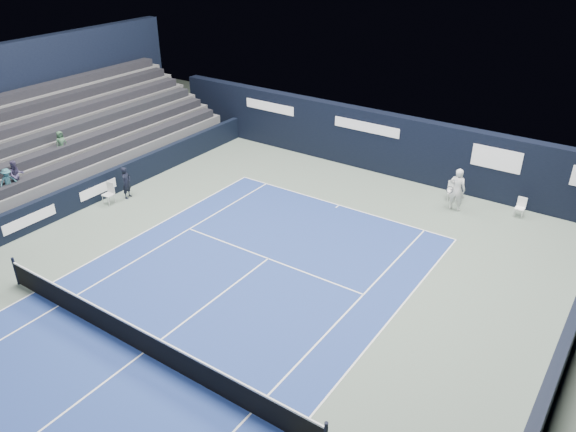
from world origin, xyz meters
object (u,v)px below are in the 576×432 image
(folding_chair_back_b, at_px, (521,206))
(line_judge_chair, at_px, (109,192))
(folding_chair_back_a, at_px, (452,187))
(tennis_player, at_px, (457,189))
(tennis_net, at_px, (141,340))

(folding_chair_back_b, height_order, line_judge_chair, line_judge_chair)
(folding_chair_back_a, height_order, tennis_player, tennis_player)
(folding_chair_back_a, bearing_deg, tennis_player, -86.44)
(tennis_net, relative_size, tennis_player, 6.49)
(folding_chair_back_a, height_order, tennis_net, tennis_net)
(tennis_net, xyz_separation_m, tennis_player, (4.47, 14.45, 0.49))
(tennis_net, bearing_deg, folding_chair_back_b, 65.49)
(folding_chair_back_a, xyz_separation_m, folding_chair_back_b, (3.06, 0.08, -0.10))
(folding_chair_back_b, bearing_deg, tennis_net, -112.98)
(folding_chair_back_a, height_order, folding_chair_back_b, folding_chair_back_a)
(folding_chair_back_b, relative_size, tennis_player, 0.45)
(folding_chair_back_a, bearing_deg, tennis_net, -129.12)
(folding_chair_back_a, distance_m, tennis_net, 15.87)
(folding_chair_back_b, xyz_separation_m, line_judge_chair, (-15.80, -9.30, 0.07))
(line_judge_chair, bearing_deg, tennis_net, -38.58)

